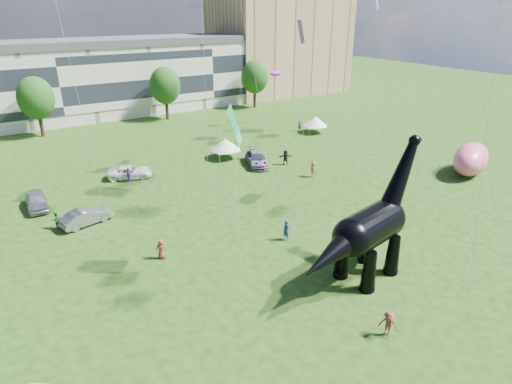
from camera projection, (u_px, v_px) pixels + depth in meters
ground at (343, 290)px, 29.89m from camera, size 220.00×220.00×0.00m
terrace_row at (55, 85)px, 71.61m from camera, size 78.00×11.00×12.00m
apartment_block at (279, 41)px, 95.45m from camera, size 28.00×18.00×22.00m
tree_mid_left at (35, 95)px, 62.57m from camera, size 5.20×5.20×9.44m
tree_mid_right at (165, 83)px, 72.36m from camera, size 5.20×5.20×9.44m
tree_far_right at (255, 74)px, 81.17m from camera, size 5.20×5.20×9.44m
dinosaur_sculpture at (367, 231)px, 29.70m from camera, size 12.44×4.42×10.13m
car_silver at (36, 201)px, 41.61m from camera, size 2.00×4.72×1.59m
car_grey at (86, 217)px, 38.58m from camera, size 4.79×2.64×1.50m
car_white at (130, 172)px, 49.05m from camera, size 5.48×3.88×1.39m
car_dark at (257, 159)px, 52.99m from camera, size 4.05×6.03×1.62m
gazebo_near at (225, 144)px, 55.01m from camera, size 4.19×4.19×2.62m
gazebo_far at (315, 121)px, 66.22m from camera, size 4.76×4.76×2.57m
inflatable_pink at (471, 159)px, 49.87m from camera, size 8.12×6.16×3.64m
visitors at (210, 198)px, 41.92m from camera, size 47.95×40.56×1.90m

